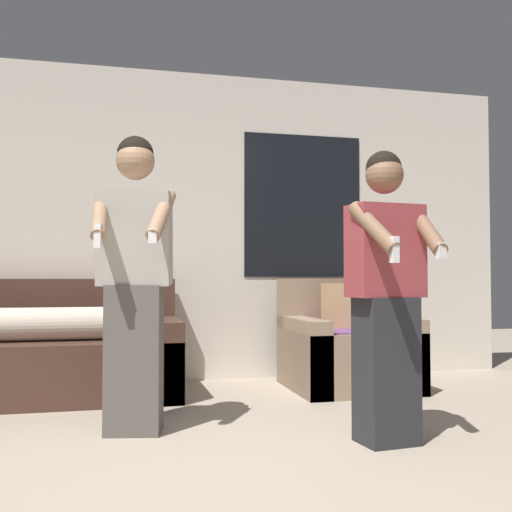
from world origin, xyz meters
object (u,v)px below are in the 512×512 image
object	(u,v)px
couch	(43,356)
person_left	(135,280)
armchair	(346,349)
person_right	(386,294)

from	to	relation	value
couch	person_left	world-z (taller)	person_left
armchair	person_right	world-z (taller)	person_right
couch	armchair	bearing A→B (deg)	-3.55
couch	person_right	xyz separation A→B (m)	(1.94, -1.73, 0.49)
couch	person_left	xyz separation A→B (m)	(0.62, -1.20, 0.57)
couch	person_right	size ratio (longest dim) A/B	1.26
couch	armchair	size ratio (longest dim) A/B	2.11
person_left	person_right	bearing A→B (deg)	-21.97
couch	person_right	world-z (taller)	person_right
person_left	person_right	distance (m)	1.42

